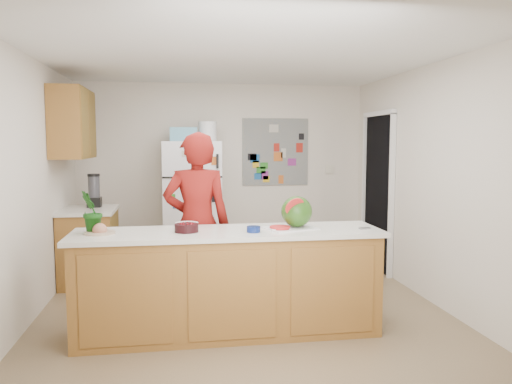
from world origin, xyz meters
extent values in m
cube|color=brown|center=(0.00, 0.00, -0.01)|extent=(4.00, 4.50, 0.02)
cube|color=beige|center=(0.00, 2.26, 1.25)|extent=(4.00, 0.02, 2.50)
cube|color=beige|center=(-2.01, 0.00, 1.25)|extent=(0.02, 4.50, 2.50)
cube|color=beige|center=(2.01, 0.00, 1.25)|extent=(0.02, 4.50, 2.50)
cube|color=white|center=(0.00, 0.00, 2.51)|extent=(4.00, 4.50, 0.02)
cube|color=black|center=(1.99, 1.45, 1.02)|extent=(0.03, 0.85, 2.04)
cube|color=brown|center=(-0.20, -0.50, 0.44)|extent=(2.60, 0.62, 0.88)
cube|color=silver|center=(-0.20, -0.50, 0.90)|extent=(2.68, 0.70, 0.04)
cube|color=brown|center=(-1.69, 1.35, 0.43)|extent=(0.60, 0.80, 0.86)
cube|color=silver|center=(-1.69, 1.35, 0.88)|extent=(0.64, 0.84, 0.04)
cube|color=brown|center=(-1.82, 1.30, 1.90)|extent=(0.35, 1.00, 0.80)
cube|color=silver|center=(-0.45, 1.88, 0.85)|extent=(0.75, 0.70, 1.70)
cube|color=#5999B2|center=(-0.55, 1.88, 1.79)|extent=(0.35, 0.28, 0.18)
cube|color=slate|center=(0.75, 2.24, 1.55)|extent=(0.95, 0.01, 0.95)
imported|color=maroon|center=(-0.45, 0.05, 0.89)|extent=(0.65, 0.43, 1.78)
cylinder|color=black|center=(-1.64, 1.50, 1.09)|extent=(0.14, 0.14, 0.38)
cube|color=silver|center=(0.35, -0.50, 0.93)|extent=(0.50, 0.44, 0.01)
sphere|color=#1C5811|center=(0.41, -0.48, 1.07)|extent=(0.28, 0.28, 0.28)
cylinder|color=#CB2F54|center=(0.25, -0.55, 0.94)|extent=(0.18, 0.18, 0.02)
cylinder|color=black|center=(-0.56, -0.52, 0.96)|extent=(0.26, 0.26, 0.07)
cylinder|color=white|center=(-0.56, -0.39, 0.95)|extent=(0.22, 0.22, 0.06)
cylinder|color=navy|center=(0.00, -0.61, 0.95)|extent=(0.15, 0.15, 0.05)
cylinder|color=beige|center=(-1.28, -0.49, 0.93)|extent=(0.33, 0.33, 0.02)
cube|color=white|center=(0.24, -0.54, 0.93)|extent=(0.19, 0.18, 0.02)
cube|color=gray|center=(1.00, -0.61, 0.93)|extent=(0.11, 0.06, 0.01)
imported|color=#113C15|center=(-1.35, -0.45, 1.10)|extent=(0.18, 0.21, 0.37)
camera|label=1|loc=(-0.62, -4.76, 1.68)|focal=35.00mm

